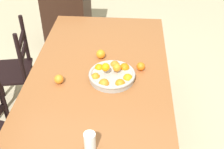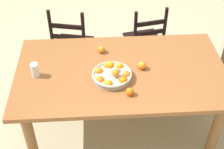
# 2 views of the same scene
# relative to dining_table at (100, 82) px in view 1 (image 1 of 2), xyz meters

# --- Properties ---
(ground_plane) EXTENTS (12.00, 12.00, 0.00)m
(ground_plane) POSITION_rel_dining_table_xyz_m (0.00, 0.00, -0.62)
(ground_plane) COLOR tan
(dining_table) EXTENTS (1.83, 1.04, 0.72)m
(dining_table) POSITION_rel_dining_table_xyz_m (0.00, 0.00, 0.00)
(dining_table) COLOR brown
(dining_table) RESTS_ON ground
(chair_near_window) EXTENTS (0.46, 0.46, 0.90)m
(chair_near_window) POSITION_rel_dining_table_xyz_m (0.34, 0.85, -0.20)
(chair_near_window) COLOR black
(chair_near_window) RESTS_ON ground
(cabinet) EXTENTS (0.62, 0.51, 1.00)m
(cabinet) POSITION_rel_dining_table_xyz_m (1.60, 0.58, -0.12)
(cabinet) COLOR black
(cabinet) RESTS_ON ground
(fruit_bowl) EXTENTS (0.34, 0.34, 0.14)m
(fruit_bowl) POSITION_rel_dining_table_xyz_m (-0.09, -0.10, 0.14)
(fruit_bowl) COLOR #A09D97
(fruit_bowl) RESTS_ON dining_table
(orange_loose_0) EXTENTS (0.07, 0.07, 0.07)m
(orange_loose_0) POSITION_rel_dining_table_xyz_m (0.18, 0.01, 0.14)
(orange_loose_0) COLOR orange
(orange_loose_0) RESTS_ON dining_table
(orange_loose_1) EXTENTS (0.07, 0.07, 0.07)m
(orange_loose_1) POSITION_rel_dining_table_xyz_m (-0.16, 0.27, 0.13)
(orange_loose_1) COLOR orange
(orange_loose_1) RESTS_ON dining_table
(orange_loose_2) EXTENTS (0.06, 0.06, 0.06)m
(orange_loose_2) POSITION_rel_dining_table_xyz_m (0.04, -0.31, 0.13)
(orange_loose_2) COLOR orange
(orange_loose_2) RESTS_ON dining_table
(drinking_glass) EXTENTS (0.07, 0.07, 0.12)m
(drinking_glass) POSITION_rel_dining_table_xyz_m (-0.73, -0.03, 0.16)
(drinking_glass) COLOR silver
(drinking_glass) RESTS_ON dining_table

